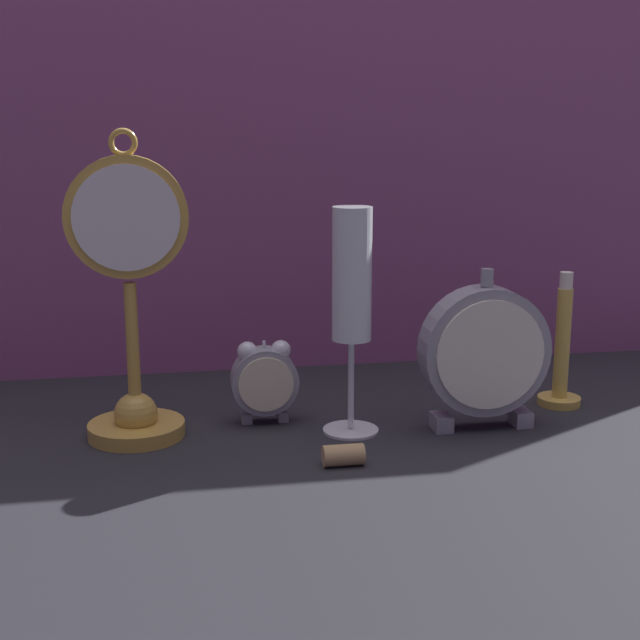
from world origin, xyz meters
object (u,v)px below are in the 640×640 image
Objects in this scene: alarm_clock_twin_bell at (265,378)px; brass_candlestick at (561,360)px; mantel_clock_silver at (484,352)px; champagne_flute at (352,291)px; wine_cork at (347,455)px; pocket_watch_on_stand at (131,314)px.

brass_candlestick is at bearing 0.51° from alarm_clock_twin_bell.
mantel_clock_silver is 0.73× the size of champagne_flute.
wine_cork is (-0.02, -0.10, -0.15)m from champagne_flute.
alarm_clock_twin_bell is 0.53× the size of mantel_clock_silver.
brass_candlestick is at bearing 10.39° from champagne_flute.
alarm_clock_twin_bell is at bearing -179.49° from brass_candlestick.
wine_cork is at bearing -154.37° from mantel_clock_silver.
mantel_clock_silver is 0.21m from wine_cork.
alarm_clock_twin_bell is at bearing 152.89° from champagne_flute.
brass_candlestick is at bearing 27.26° from mantel_clock_silver.
champagne_flute is at bearing -6.31° from pocket_watch_on_stand.
mantel_clock_silver is at bearing -152.74° from brass_candlestick.
brass_candlestick is 3.95× the size of wine_cork.
wine_cork is (-0.30, -0.15, -0.05)m from brass_candlestick.
alarm_clock_twin_bell is 0.16m from wine_cork.
brass_candlestick reaches higher than wine_cork.
pocket_watch_on_stand reaches higher than wine_cork.
pocket_watch_on_stand is 8.00× the size of wine_cork.
brass_candlestick is (0.51, 0.02, -0.08)m from pocket_watch_on_stand.
mantel_clock_silver reaches higher than alarm_clock_twin_bell.
alarm_clock_twin_bell is at bearing 8.06° from pocket_watch_on_stand.
alarm_clock_twin_bell is (0.15, 0.02, -0.09)m from pocket_watch_on_stand.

